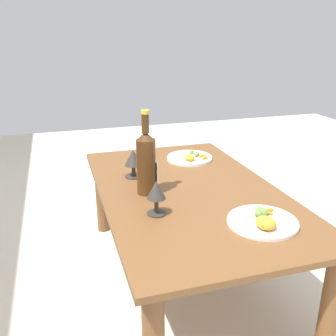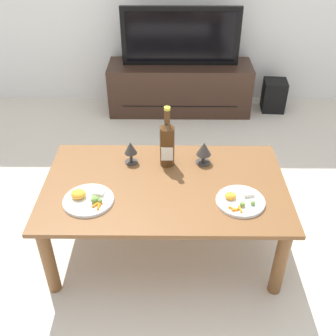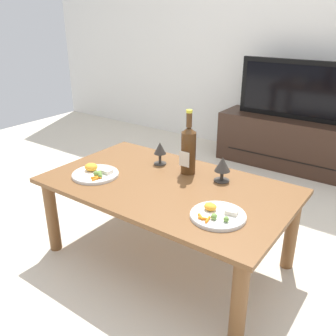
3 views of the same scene
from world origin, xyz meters
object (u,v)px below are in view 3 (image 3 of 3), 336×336
at_px(wine_bottle, 188,148).
at_px(goblet_left, 160,150).
at_px(dinner_plate_left, 95,173).
at_px(dinner_plate_right, 218,215).
at_px(dining_table, 167,196).
at_px(goblet_right, 222,166).
at_px(tv_screen, 298,90).
at_px(tv_stand, 291,143).

xyz_separation_m(wine_bottle, goblet_left, (-0.21, 0.01, -0.06)).
relative_size(dinner_plate_left, dinner_plate_right, 1.03).
distance_m(dining_table, goblet_left, 0.33).
relative_size(wine_bottle, goblet_right, 2.67).
distance_m(tv_screen, goblet_right, 1.60).
bearing_deg(tv_screen, dining_table, -93.61).
bearing_deg(goblet_right, dining_table, -137.33).
bearing_deg(tv_stand, wine_bottle, -93.64).
xyz_separation_m(goblet_left, dinner_plate_left, (-0.20, -0.35, -0.08)).
distance_m(wine_bottle, dinner_plate_right, 0.53).
height_order(tv_stand, wine_bottle, wine_bottle).
bearing_deg(dinner_plate_left, dining_table, 20.54).
height_order(dining_table, goblet_right, goblet_right).
xyz_separation_m(dining_table, goblet_right, (0.22, 0.21, 0.16)).
bearing_deg(dinner_plate_left, goblet_left, 61.11).
bearing_deg(tv_screen, goblet_left, -101.18).
bearing_deg(dining_table, dinner_plate_right, -21.00).
xyz_separation_m(tv_screen, wine_bottle, (-0.10, -1.60, -0.09)).
distance_m(dining_table, goblet_right, 0.34).
height_order(tv_screen, dinner_plate_left, tv_screen).
height_order(tv_screen, wine_bottle, tv_screen).
xyz_separation_m(tv_screen, dinner_plate_left, (-0.51, -1.94, -0.23)).
xyz_separation_m(tv_stand, goblet_right, (0.11, -1.59, 0.34)).
bearing_deg(wine_bottle, dinner_plate_left, -140.08).
distance_m(tv_stand, wine_bottle, 1.66).
bearing_deg(goblet_left, dinner_plate_left, -118.89).
relative_size(tv_stand, dinner_plate_left, 5.01).
bearing_deg(goblet_left, dinner_plate_right, -30.98).
xyz_separation_m(tv_stand, dinner_plate_right, (0.28, -1.95, 0.26)).
height_order(tv_screen, goblet_left, tv_screen).
relative_size(tv_stand, goblet_left, 9.46).
bearing_deg(tv_stand, dinner_plate_right, -81.86).
height_order(goblet_left, goblet_right, same).
bearing_deg(tv_screen, dinner_plate_right, -81.85).
bearing_deg(dinner_plate_right, tv_screen, 98.15).
bearing_deg(tv_screen, tv_stand, 90.00).
relative_size(tv_stand, dinner_plate_right, 5.19).
relative_size(dining_table, dinner_plate_right, 5.24).
relative_size(dining_table, tv_stand, 1.01).
relative_size(goblet_left, dinner_plate_right, 0.55).
bearing_deg(dinner_plate_right, tv_stand, 98.14).
xyz_separation_m(dining_table, dinner_plate_right, (0.39, -0.15, 0.08)).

